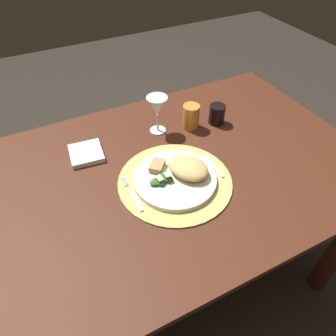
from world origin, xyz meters
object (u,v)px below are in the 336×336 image
wine_glass (157,107)px  amber_tumbler (191,117)px  spoon (210,162)px  dark_tumbler (217,114)px  dining_table (160,199)px  napkin (86,153)px  fork (132,195)px  dinner_plate (175,179)px

wine_glass → amber_tumbler: (0.13, -0.04, -0.06)m
spoon → dark_tumbler: 0.25m
wine_glass → dark_tumbler: bearing=-13.3°
dining_table → spoon: spoon is taller
dining_table → napkin: bearing=134.2°
spoon → napkin: napkin is taller
dining_table → dark_tumbler: (0.33, 0.16, 0.17)m
fork → dining_table: bearing=26.2°
dining_table → napkin: 0.31m
spoon → wine_glass: (-0.08, 0.25, 0.10)m
napkin → dark_tumbler: 0.52m
dining_table → dinner_plate: bearing=-65.5°
dining_table → wine_glass: 0.34m
dinner_plate → dark_tumbler: bearing=36.1°
spoon → wine_glass: size_ratio=0.85×
dining_table → dark_tumbler: dark_tumbler is taller
dining_table → wine_glass: bearing=65.4°
napkin → dark_tumbler: bearing=-4.2°
fork → amber_tumbler: bearing=34.7°
dinner_plate → napkin: dinner_plate is taller
fork → amber_tumbler: size_ratio=1.67×
spoon → amber_tumbler: 0.23m
amber_tumbler → dark_tumbler: (0.11, -0.02, -0.01)m
dinner_plate → wine_glass: wine_glass is taller
fork → wine_glass: size_ratio=1.09×
fork → dark_tumbler: size_ratio=2.09×
dinner_plate → spoon: size_ratio=2.14×
wine_glass → amber_tumbler: bearing=-15.7°
fork → spoon: spoon is taller
dark_tumbler → fork: bearing=-154.2°
wine_glass → napkin: bearing=-176.7°
fork → dark_tumbler: 0.50m
dinner_plate → amber_tumbler: size_ratio=2.78×
fork → spoon: 0.30m
amber_tumbler → dark_tumbler: bearing=-10.4°
napkin → dinner_plate: bearing=-49.7°
dinner_plate → wine_glass: 0.30m
napkin → spoon: bearing=-32.7°
wine_glass → dining_table: bearing=-114.6°
dinner_plate → dining_table: bearing=114.5°
dining_table → wine_glass: (0.10, 0.21, 0.24)m
napkin → amber_tumbler: 0.42m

